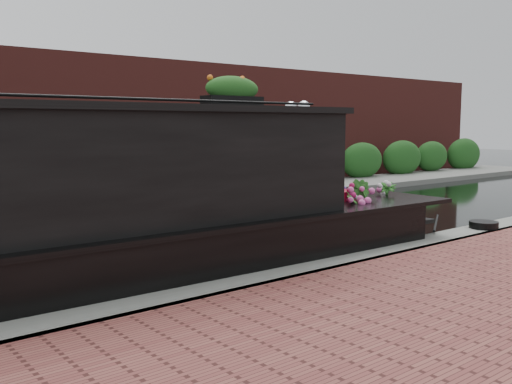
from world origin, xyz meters
TOP-DOWN VIEW (x-y plane):
  - ground at (0.00, 0.00)m, footprint 80.00×80.00m
  - near_bank_coping at (0.00, -3.30)m, footprint 40.00×0.60m
  - far_bank_path at (0.00, 4.20)m, footprint 40.00×2.40m
  - far_hedge at (0.00, 5.10)m, footprint 40.00×1.10m
  - far_brick_wall at (0.00, 7.20)m, footprint 40.00×1.00m
  - narrowboat at (-3.12, -1.95)m, footprint 12.66×2.58m
  - rope_fender at (3.72, -1.96)m, footprint 0.37×0.44m
  - coiled_mooring_rope at (4.42, -3.32)m, footprint 0.49×0.49m

SIDE VIEW (x-z plane):
  - ground at x=0.00m, z-range 0.00..0.00m
  - near_bank_coping at x=0.00m, z-range -0.25..0.25m
  - far_bank_path at x=0.00m, z-range -0.17..0.17m
  - far_hedge at x=0.00m, z-range -1.40..1.40m
  - far_brick_wall at x=0.00m, z-range -4.00..4.00m
  - rope_fender at x=3.72m, z-range 0.00..0.37m
  - coiled_mooring_rope at x=4.42m, z-range 0.25..0.37m
  - narrowboat at x=-3.12m, z-range -0.60..2.36m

